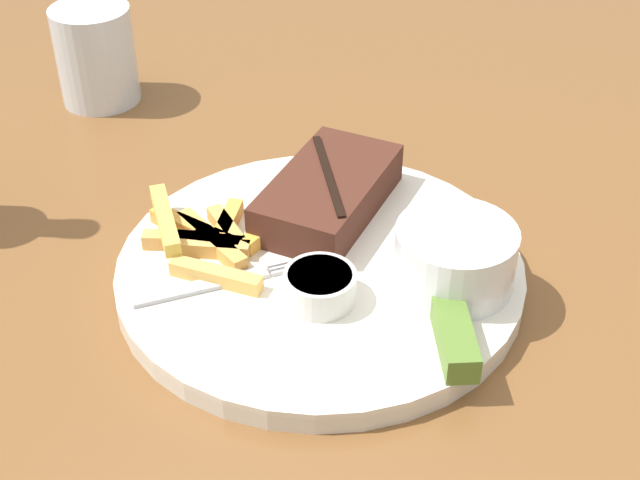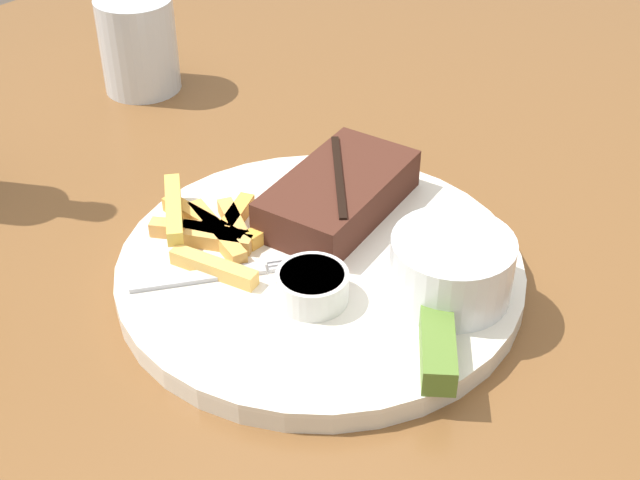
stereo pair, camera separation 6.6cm
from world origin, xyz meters
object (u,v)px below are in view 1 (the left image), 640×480
Objects in this scene: drinking_glass at (96,55)px; dipping_sauce_cup at (320,285)px; steak_portion at (328,193)px; fork_utensil at (215,283)px; coleslaw_cup at (455,254)px; dinner_plate at (320,271)px; pickle_spear at (454,335)px.

dipping_sauce_cup is at bearing -111.62° from drinking_glass.
steak_portion reaches higher than fork_utensil.
drinking_glass is (0.08, 0.44, 0.00)m from coleslaw_cup.
coleslaw_cup is at bearing -44.02° from dipping_sauce_cup.
dipping_sauce_cup is 0.40m from drinking_glass.
dinner_plate is 3.50× the size of coleslaw_cup.
dipping_sauce_cup reaches higher than fork_utensil.
dipping_sauce_cup is at bearing 135.98° from coleslaw_cup.
fork_utensil is 0.35m from drinking_glass.
dipping_sauce_cup is at bearing -148.51° from steak_portion.
pickle_spear is 0.60× the size of fork_utensil.
fork_utensil is (-0.13, 0.01, -0.01)m from steak_portion.
pickle_spear reaches higher than dinner_plate.
dinner_plate is 0.08m from fork_utensil.
coleslaw_cup is 0.75× the size of fork_utensil.
dipping_sauce_cup is (-0.07, 0.07, -0.01)m from coleslaw_cup.
steak_portion is 2.15× the size of pickle_spear.
coleslaw_cup reaches higher than fork_utensil.
coleslaw_cup is 0.10m from dipping_sauce_cup.
steak_portion is at bearing -99.65° from drinking_glass.
dipping_sauce_cup is (-0.04, -0.02, 0.02)m from dinner_plate.
coleslaw_cup reaches higher than pickle_spear.
steak_portion is 1.54× the size of drinking_glass.
drinking_glass is at bearing 94.36° from fork_utensil.
fork_utensil is at bearing 103.62° from pickle_spear.
coleslaw_cup is (-0.02, -0.13, 0.01)m from steak_portion.
dinner_plate is 0.13m from pickle_spear.
dipping_sauce_cup is at bearing -145.23° from dinner_plate.
steak_portion is (0.06, 0.03, 0.03)m from dinner_plate.
dinner_plate is 5.90× the size of dipping_sauce_cup.
drinking_glass is (0.14, 0.48, 0.02)m from pickle_spear.
dinner_plate is at bearing 34.77° from dipping_sauce_cup.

